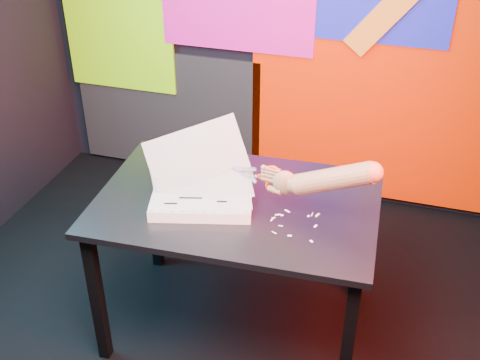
% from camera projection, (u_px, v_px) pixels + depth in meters
% --- Properties ---
extents(room, '(3.01, 3.01, 2.71)m').
position_uv_depth(room, '(186.00, 82.00, 2.24)').
color(room, black).
rests_on(room, ground).
extents(backdrop, '(2.88, 0.05, 2.08)m').
position_uv_depth(backdrop, '(287.00, 54.00, 3.62)').
color(backdrop, red).
rests_on(backdrop, ground).
extents(work_table, '(1.27, 0.88, 0.75)m').
position_uv_depth(work_table, '(237.00, 216.00, 2.69)').
color(work_table, black).
rests_on(work_table, ground).
extents(printout_stack, '(0.53, 0.42, 0.39)m').
position_uv_depth(printout_stack, '(202.00, 195.00, 2.61)').
color(printout_stack, white).
rests_on(printout_stack, work_table).
extents(scissors, '(0.24, 0.05, 0.13)m').
position_uv_depth(scissors, '(269.00, 179.00, 2.51)').
color(scissors, '#B0B3DB').
rests_on(scissors, printout_stack).
extents(hand_forearm, '(0.49, 0.14, 0.24)m').
position_uv_depth(hand_forearm, '(325.00, 179.00, 2.39)').
color(hand_forearm, '#9B6839').
rests_on(hand_forearm, work_table).
extents(paper_clippings, '(0.20, 0.21, 0.00)m').
position_uv_depth(paper_clippings, '(295.00, 220.00, 2.51)').
color(paper_clippings, white).
rests_on(paper_clippings, work_table).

